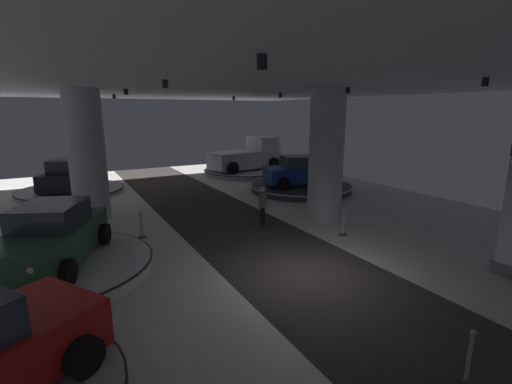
{
  "coord_description": "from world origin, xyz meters",
  "views": [
    {
      "loc": [
        -5.94,
        -7.6,
        4.61
      ],
      "look_at": [
        0.92,
        4.73,
        1.4
      ],
      "focal_mm": 25.16,
      "sensor_mm": 36.0,
      "label": 1
    }
  ],
  "objects_px": {
    "display_car_deep_left": "(70,176)",
    "pickup_truck_deep_right": "(248,156)",
    "column_left": "(87,156)",
    "display_platform_deep_left": "(72,191)",
    "column_right": "(326,156)",
    "display_car_mid_left": "(51,237)",
    "display_car_far_right": "(301,172)",
    "display_platform_far_right": "(301,187)",
    "visitor_walking_near": "(263,203)",
    "display_platform_mid_left": "(54,268)",
    "display_platform_deep_right": "(245,171)"
  },
  "relations": [
    {
      "from": "display_car_mid_left",
      "to": "pickup_truck_deep_right",
      "type": "relative_size",
      "value": 0.82
    },
    {
      "from": "display_platform_mid_left",
      "to": "display_car_mid_left",
      "type": "bearing_deg",
      "value": 66.18
    },
    {
      "from": "column_left",
      "to": "column_right",
      "type": "bearing_deg",
      "value": -29.58
    },
    {
      "from": "column_left",
      "to": "visitor_walking_near",
      "type": "relative_size",
      "value": 3.46
    },
    {
      "from": "column_right",
      "to": "display_car_mid_left",
      "type": "relative_size",
      "value": 1.2
    },
    {
      "from": "display_platform_deep_left",
      "to": "pickup_truck_deep_right",
      "type": "height_order",
      "value": "pickup_truck_deep_right"
    },
    {
      "from": "display_platform_mid_left",
      "to": "display_platform_deep_right",
      "type": "xyz_separation_m",
      "value": [
        12.51,
        12.31,
        -0.01
      ]
    },
    {
      "from": "display_platform_far_right",
      "to": "pickup_truck_deep_right",
      "type": "height_order",
      "value": "pickup_truck_deep_right"
    },
    {
      "from": "display_car_deep_left",
      "to": "pickup_truck_deep_right",
      "type": "height_order",
      "value": "pickup_truck_deep_right"
    },
    {
      "from": "display_platform_deep_left",
      "to": "display_car_far_right",
      "type": "distance_m",
      "value": 13.24
    },
    {
      "from": "pickup_truck_deep_right",
      "to": "column_left",
      "type": "bearing_deg",
      "value": -148.66
    },
    {
      "from": "column_left",
      "to": "display_platform_deep_right",
      "type": "xyz_separation_m",
      "value": [
        10.99,
        6.84,
        -2.56
      ]
    },
    {
      "from": "display_platform_deep_left",
      "to": "visitor_walking_near",
      "type": "relative_size",
      "value": 3.56
    },
    {
      "from": "display_car_far_right",
      "to": "display_platform_deep_right",
      "type": "xyz_separation_m",
      "value": [
        -0.27,
        6.63,
        -0.93
      ]
    },
    {
      "from": "display_car_mid_left",
      "to": "visitor_walking_near",
      "type": "distance_m",
      "value": 7.66
    },
    {
      "from": "display_platform_far_right",
      "to": "pickup_truck_deep_right",
      "type": "distance_m",
      "value": 6.77
    },
    {
      "from": "display_car_mid_left",
      "to": "column_right",
      "type": "bearing_deg",
      "value": 2.71
    },
    {
      "from": "display_platform_mid_left",
      "to": "display_car_deep_left",
      "type": "height_order",
      "value": "display_car_deep_left"
    },
    {
      "from": "display_platform_deep_right",
      "to": "pickup_truck_deep_right",
      "type": "height_order",
      "value": "pickup_truck_deep_right"
    },
    {
      "from": "display_car_mid_left",
      "to": "display_car_far_right",
      "type": "relative_size",
      "value": 1.02
    },
    {
      "from": "display_car_deep_left",
      "to": "pickup_truck_deep_right",
      "type": "xyz_separation_m",
      "value": [
        11.92,
        0.9,
        0.27
      ]
    },
    {
      "from": "display_platform_far_right",
      "to": "display_car_far_right",
      "type": "bearing_deg",
      "value": 166.87
    },
    {
      "from": "column_right",
      "to": "display_platform_deep_left",
      "type": "distance_m",
      "value": 14.65
    },
    {
      "from": "pickup_truck_deep_right",
      "to": "visitor_walking_near",
      "type": "distance_m",
      "value": 12.35
    },
    {
      "from": "column_right",
      "to": "column_left",
      "type": "height_order",
      "value": "same"
    },
    {
      "from": "column_right",
      "to": "visitor_walking_near",
      "type": "relative_size",
      "value": 3.46
    },
    {
      "from": "display_car_deep_left",
      "to": "display_platform_deep_left",
      "type": "bearing_deg",
      "value": 64.67
    },
    {
      "from": "display_platform_deep_right",
      "to": "pickup_truck_deep_right",
      "type": "distance_m",
      "value": 1.14
    },
    {
      "from": "column_right",
      "to": "display_platform_deep_left",
      "type": "height_order",
      "value": "column_right"
    },
    {
      "from": "display_platform_far_right",
      "to": "visitor_walking_near",
      "type": "distance_m",
      "value": 6.92
    },
    {
      "from": "column_left",
      "to": "pickup_truck_deep_right",
      "type": "bearing_deg",
      "value": 31.34
    },
    {
      "from": "display_car_mid_left",
      "to": "display_car_far_right",
      "type": "bearing_deg",
      "value": 23.91
    },
    {
      "from": "display_platform_far_right",
      "to": "visitor_walking_near",
      "type": "height_order",
      "value": "visitor_walking_near"
    },
    {
      "from": "column_right",
      "to": "display_car_far_right",
      "type": "bearing_deg",
      "value": 64.05
    },
    {
      "from": "display_car_mid_left",
      "to": "display_car_deep_left",
      "type": "xyz_separation_m",
      "value": [
        0.89,
        11.43,
        -0.11
      ]
    },
    {
      "from": "display_platform_far_right",
      "to": "pickup_truck_deep_right",
      "type": "bearing_deg",
      "value": 89.85
    },
    {
      "from": "column_right",
      "to": "display_car_deep_left",
      "type": "xyz_separation_m",
      "value": [
        -9.36,
        10.95,
        -1.73
      ]
    },
    {
      "from": "display_platform_far_right",
      "to": "visitor_walking_near",
      "type": "xyz_separation_m",
      "value": [
        -5.22,
        -4.49,
        0.71
      ]
    },
    {
      "from": "column_left",
      "to": "display_platform_deep_left",
      "type": "height_order",
      "value": "column_left"
    },
    {
      "from": "display_platform_far_right",
      "to": "display_platform_deep_right",
      "type": "bearing_deg",
      "value": 92.59
    },
    {
      "from": "display_car_far_right",
      "to": "visitor_walking_near",
      "type": "bearing_deg",
      "value": -139.07
    },
    {
      "from": "display_platform_deep_left",
      "to": "display_car_far_right",
      "type": "xyz_separation_m",
      "value": [
        11.86,
        -5.8,
        0.98
      ]
    },
    {
      "from": "display_platform_deep_left",
      "to": "pickup_truck_deep_right",
      "type": "bearing_deg",
      "value": 4.19
    },
    {
      "from": "display_car_far_right",
      "to": "column_left",
      "type": "bearing_deg",
      "value": -178.93
    },
    {
      "from": "display_platform_mid_left",
      "to": "column_left",
      "type": "bearing_deg",
      "value": 74.52
    },
    {
      "from": "display_platform_mid_left",
      "to": "visitor_walking_near",
      "type": "relative_size",
      "value": 3.43
    },
    {
      "from": "column_right",
      "to": "visitor_walking_near",
      "type": "distance_m",
      "value": 3.31
    },
    {
      "from": "display_car_far_right",
      "to": "display_platform_deep_right",
      "type": "distance_m",
      "value": 6.7
    },
    {
      "from": "pickup_truck_deep_right",
      "to": "display_car_far_right",
      "type": "bearing_deg",
      "value": -90.41
    },
    {
      "from": "column_left",
      "to": "display_car_mid_left",
      "type": "distance_m",
      "value": 5.88
    }
  ]
}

